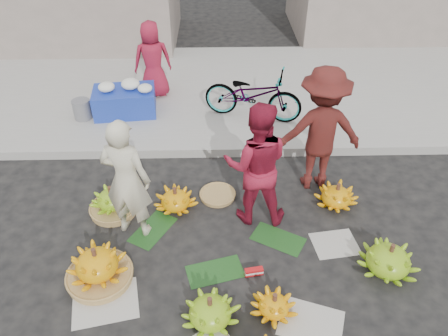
{
  "coord_description": "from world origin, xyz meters",
  "views": [
    {
      "loc": [
        -0.07,
        -3.52,
        4.06
      ],
      "look_at": [
        0.03,
        0.88,
        0.7
      ],
      "focal_mm": 35.0,
      "sensor_mm": 36.0,
      "label": 1
    }
  ],
  "objects_px": {
    "vendor_cream": "(126,180)",
    "flower_table": "(125,100)",
    "bicycle": "(253,94)",
    "banana_bunch_0": "(97,266)",
    "banana_bunch_4": "(389,259)"
  },
  "relations": [
    {
      "from": "vendor_cream",
      "to": "flower_table",
      "type": "relative_size",
      "value": 1.46
    },
    {
      "from": "bicycle",
      "to": "vendor_cream",
      "type": "bearing_deg",
      "value": 163.14
    },
    {
      "from": "banana_bunch_0",
      "to": "bicycle",
      "type": "distance_m",
      "value": 3.94
    },
    {
      "from": "banana_bunch_4",
      "to": "bicycle",
      "type": "distance_m",
      "value": 3.61
    },
    {
      "from": "flower_table",
      "to": "bicycle",
      "type": "relative_size",
      "value": 0.66
    },
    {
      "from": "banana_bunch_4",
      "to": "flower_table",
      "type": "bearing_deg",
      "value": 135.0
    },
    {
      "from": "banana_bunch_0",
      "to": "flower_table",
      "type": "distance_m",
      "value": 3.61
    },
    {
      "from": "banana_bunch_4",
      "to": "vendor_cream",
      "type": "xyz_separation_m",
      "value": [
        -3.03,
        0.74,
        0.63
      ]
    },
    {
      "from": "flower_table",
      "to": "banana_bunch_4",
      "type": "bearing_deg",
      "value": -51.04
    },
    {
      "from": "vendor_cream",
      "to": "bicycle",
      "type": "xyz_separation_m",
      "value": [
        1.7,
        2.6,
        -0.25
      ]
    },
    {
      "from": "banana_bunch_0",
      "to": "bicycle",
      "type": "height_order",
      "value": "bicycle"
    },
    {
      "from": "banana_bunch_4",
      "to": "flower_table",
      "type": "relative_size",
      "value": 0.78
    },
    {
      "from": "vendor_cream",
      "to": "flower_table",
      "type": "distance_m",
      "value": 2.89
    },
    {
      "from": "vendor_cream",
      "to": "banana_bunch_4",
      "type": "bearing_deg",
      "value": -179.77
    },
    {
      "from": "banana_bunch_0",
      "to": "vendor_cream",
      "type": "height_order",
      "value": "vendor_cream"
    }
  ]
}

